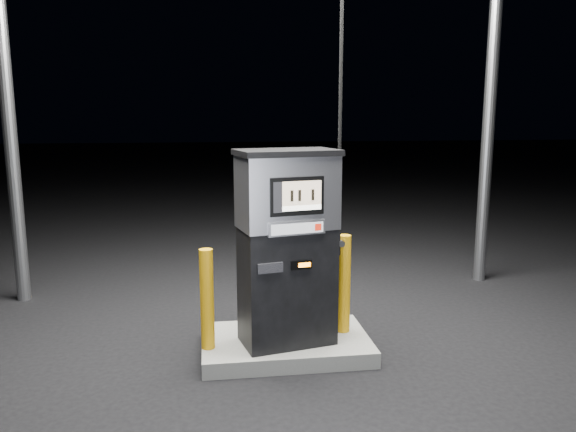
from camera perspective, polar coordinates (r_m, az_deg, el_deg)
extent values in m
plane|color=black|center=(5.60, -0.25, -13.61)|extent=(80.00, 80.00, 0.00)
cube|color=#60605C|center=(5.57, -0.25, -12.90)|extent=(1.60, 1.00, 0.15)
cylinder|color=gray|center=(7.43, -26.54, 9.10)|extent=(0.16, 0.16, 4.50)
cylinder|color=gray|center=(7.98, 19.75, 9.59)|extent=(0.16, 0.16, 4.50)
cube|color=black|center=(5.26, -0.11, -7.07)|extent=(0.92, 0.65, 1.10)
cube|color=silver|center=(5.07, -0.11, 2.46)|extent=(0.94, 0.67, 0.66)
cube|color=black|center=(5.03, -0.11, 6.49)|extent=(0.98, 0.71, 0.05)
cube|color=black|center=(4.83, 0.93, 2.02)|extent=(0.49, 0.13, 0.33)
cube|color=tan|center=(4.83, 1.43, 2.33)|extent=(0.35, 0.08, 0.21)
cube|color=white|center=(4.85, 1.42, 0.83)|extent=(0.35, 0.08, 0.04)
cube|color=silver|center=(4.88, 0.92, -1.26)|extent=(0.52, 0.14, 0.12)
cube|color=#A2A5AA|center=(4.87, 0.98, -1.29)|extent=(0.47, 0.10, 0.09)
cube|color=#A91A0B|center=(4.94, 3.08, -1.13)|extent=(0.06, 0.02, 0.06)
cube|color=black|center=(4.98, 1.37, -4.99)|extent=(0.19, 0.06, 0.08)
cube|color=orange|center=(4.98, 1.70, -4.99)|extent=(0.11, 0.03, 0.04)
cube|color=black|center=(4.88, -1.81, -5.30)|extent=(0.23, 0.07, 0.09)
cube|color=black|center=(5.33, 4.56, -2.70)|extent=(0.12, 0.17, 0.22)
cylinder|color=gray|center=(5.36, 5.07, -2.65)|extent=(0.10, 0.20, 0.06)
cylinder|color=black|center=(5.18, 5.37, 13.28)|extent=(0.04, 0.04, 2.73)
cylinder|color=orange|center=(5.20, -8.23, -8.37)|extent=(0.16, 0.16, 0.93)
cylinder|color=orange|center=(5.55, 5.69, -6.87)|extent=(0.13, 0.13, 0.97)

